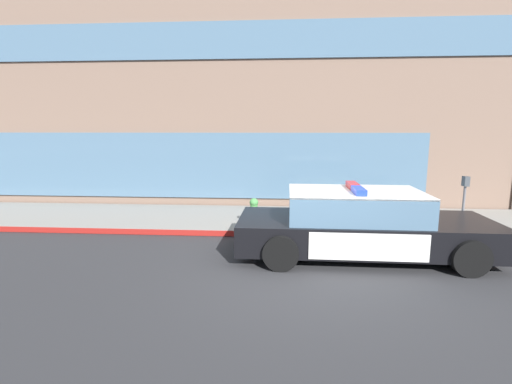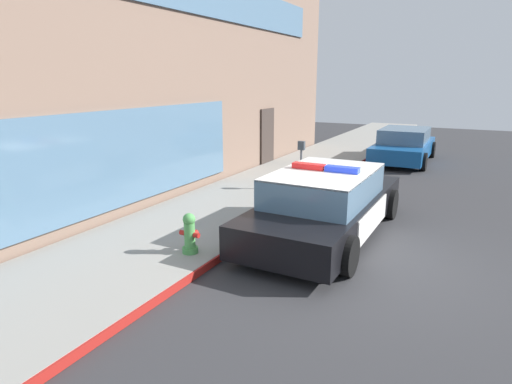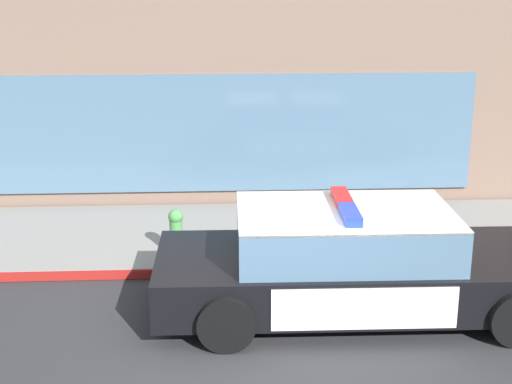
% 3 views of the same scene
% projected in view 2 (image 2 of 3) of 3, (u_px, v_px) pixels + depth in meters
% --- Properties ---
extents(ground, '(48.00, 48.00, 0.00)m').
position_uv_depth(ground, '(360.00, 266.00, 7.45)').
color(ground, '#303033').
extents(sidewalk, '(48.00, 3.02, 0.15)m').
position_uv_depth(sidewalk, '(183.00, 228.00, 9.10)').
color(sidewalk, gray).
rests_on(sidewalk, ground).
extents(curb_red_paint, '(28.80, 0.04, 0.14)m').
position_uv_depth(curb_red_paint, '(247.00, 240.00, 8.42)').
color(curb_red_paint, maroon).
rests_on(curb_red_paint, ground).
extents(police_cruiser, '(5.17, 2.19, 1.49)m').
position_uv_depth(police_cruiser, '(326.00, 203.00, 8.77)').
color(police_cruiser, black).
rests_on(police_cruiser, ground).
extents(fire_hydrant, '(0.34, 0.39, 0.73)m').
position_uv_depth(fire_hydrant, '(190.00, 234.00, 7.55)').
color(fire_hydrant, '#4C994C').
rests_on(fire_hydrant, sidewalk).
extents(car_down_street, '(4.56, 2.06, 1.29)m').
position_uv_depth(car_down_street, '(404.00, 145.00, 16.70)').
color(car_down_street, '#144C8C').
rests_on(car_down_street, ground).
extents(parking_meter, '(0.12, 0.18, 1.34)m').
position_uv_depth(parking_meter, '(301.00, 156.00, 11.82)').
color(parking_meter, slate).
rests_on(parking_meter, sidewalk).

